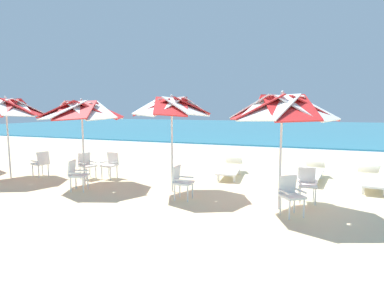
{
  "coord_description": "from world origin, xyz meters",
  "views": [
    {
      "loc": [
        0.58,
        -10.32,
        2.35
      ],
      "look_at": [
        -3.19,
        -0.49,
        1.0
      ],
      "focal_mm": 30.42,
      "sensor_mm": 36.0,
      "label": 1
    }
  ],
  "objects_px": {
    "beach_umbrella_3": "(6,108)",
    "sun_lounger_2": "(230,168)",
    "plastic_chair_1": "(291,193)",
    "beach_umbrella_2": "(82,111)",
    "plastic_chair_3": "(77,173)",
    "plastic_chair_6": "(41,162)",
    "plastic_chair_5": "(111,163)",
    "beach_umbrella_1": "(172,108)",
    "sun_lounger_1": "(311,172)",
    "beach_umbrella_0": "(282,109)",
    "plastic_chair_2": "(181,180)",
    "plastic_chair_4": "(87,164)",
    "sun_lounger_0": "(371,179)",
    "plastic_chair_0": "(307,182)"
  },
  "relations": [
    {
      "from": "plastic_chair_0",
      "to": "sun_lounger_2",
      "type": "height_order",
      "value": "plastic_chair_0"
    },
    {
      "from": "plastic_chair_5",
      "to": "sun_lounger_1",
      "type": "bearing_deg",
      "value": 17.69
    },
    {
      "from": "beach_umbrella_3",
      "to": "sun_lounger_1",
      "type": "bearing_deg",
      "value": 18.35
    },
    {
      "from": "plastic_chair_1",
      "to": "sun_lounger_1",
      "type": "relative_size",
      "value": 0.39
    },
    {
      "from": "beach_umbrella_2",
      "to": "beach_umbrella_3",
      "type": "xyz_separation_m",
      "value": [
        -2.98,
        -0.09,
        0.08
      ]
    },
    {
      "from": "beach_umbrella_0",
      "to": "plastic_chair_2",
      "type": "bearing_deg",
      "value": -178.47
    },
    {
      "from": "plastic_chair_3",
      "to": "plastic_chair_6",
      "type": "distance_m",
      "value": 2.68
    },
    {
      "from": "beach_umbrella_0",
      "to": "sun_lounger_2",
      "type": "bearing_deg",
      "value": 121.92
    },
    {
      "from": "plastic_chair_3",
      "to": "beach_umbrella_0",
      "type": "bearing_deg",
      "value": 3.22
    },
    {
      "from": "sun_lounger_2",
      "to": "plastic_chair_6",
      "type": "bearing_deg",
      "value": -158.47
    },
    {
      "from": "plastic_chair_4",
      "to": "sun_lounger_2",
      "type": "xyz_separation_m",
      "value": [
        4.34,
        2.08,
        -0.22
      ]
    },
    {
      "from": "beach_umbrella_3",
      "to": "sun_lounger_2",
      "type": "relative_size",
      "value": 1.24
    },
    {
      "from": "plastic_chair_5",
      "to": "plastic_chair_3",
      "type": "bearing_deg",
      "value": -87.23
    },
    {
      "from": "plastic_chair_2",
      "to": "beach_umbrella_3",
      "type": "relative_size",
      "value": 0.32
    },
    {
      "from": "plastic_chair_1",
      "to": "beach_umbrella_2",
      "type": "distance_m",
      "value": 6.4
    },
    {
      "from": "beach_umbrella_3",
      "to": "sun_lounger_2",
      "type": "bearing_deg",
      "value": 22.76
    },
    {
      "from": "plastic_chair_1",
      "to": "sun_lounger_1",
      "type": "distance_m",
      "value": 3.8
    },
    {
      "from": "sun_lounger_0",
      "to": "sun_lounger_1",
      "type": "relative_size",
      "value": 0.99
    },
    {
      "from": "plastic_chair_4",
      "to": "sun_lounger_1",
      "type": "height_order",
      "value": "plastic_chair_4"
    },
    {
      "from": "plastic_chair_1",
      "to": "plastic_chair_4",
      "type": "height_order",
      "value": "same"
    },
    {
      "from": "sun_lounger_0",
      "to": "sun_lounger_1",
      "type": "xyz_separation_m",
      "value": [
        -1.64,
        0.43,
        0.0
      ]
    },
    {
      "from": "plastic_chair_0",
      "to": "sun_lounger_1",
      "type": "distance_m",
      "value": 2.59
    },
    {
      "from": "plastic_chair_5",
      "to": "plastic_chair_2",
      "type": "bearing_deg",
      "value": -25.21
    },
    {
      "from": "plastic_chair_1",
      "to": "sun_lounger_2",
      "type": "bearing_deg",
      "value": 122.61
    },
    {
      "from": "plastic_chair_0",
      "to": "sun_lounger_2",
      "type": "relative_size",
      "value": 0.39
    },
    {
      "from": "beach_umbrella_2",
      "to": "sun_lounger_2",
      "type": "xyz_separation_m",
      "value": [
        3.87,
        2.78,
        -1.97
      ]
    },
    {
      "from": "plastic_chair_3",
      "to": "sun_lounger_0",
      "type": "relative_size",
      "value": 0.4
    },
    {
      "from": "beach_umbrella_1",
      "to": "sun_lounger_2",
      "type": "height_order",
      "value": "beach_umbrella_1"
    },
    {
      "from": "beach_umbrella_3",
      "to": "sun_lounger_1",
      "type": "distance_m",
      "value": 10.18
    },
    {
      "from": "beach_umbrella_1",
      "to": "plastic_chair_5",
      "type": "relative_size",
      "value": 3.12
    },
    {
      "from": "beach_umbrella_0",
      "to": "sun_lounger_0",
      "type": "distance_m",
      "value": 4.29
    },
    {
      "from": "plastic_chair_5",
      "to": "plastic_chair_6",
      "type": "height_order",
      "value": "same"
    },
    {
      "from": "beach_umbrella_2",
      "to": "plastic_chair_6",
      "type": "height_order",
      "value": "beach_umbrella_2"
    },
    {
      "from": "sun_lounger_1",
      "to": "sun_lounger_0",
      "type": "bearing_deg",
      "value": -14.65
    },
    {
      "from": "beach_umbrella_1",
      "to": "beach_umbrella_0",
      "type": "bearing_deg",
      "value": -10.91
    },
    {
      "from": "beach_umbrella_0",
      "to": "beach_umbrella_3",
      "type": "relative_size",
      "value": 1.0
    },
    {
      "from": "beach_umbrella_3",
      "to": "sun_lounger_0",
      "type": "bearing_deg",
      "value": 13.71
    },
    {
      "from": "plastic_chair_5",
      "to": "sun_lounger_2",
      "type": "distance_m",
      "value": 4.04
    },
    {
      "from": "plastic_chair_1",
      "to": "plastic_chair_5",
      "type": "relative_size",
      "value": 1.0
    },
    {
      "from": "plastic_chair_1",
      "to": "sun_lounger_1",
      "type": "bearing_deg",
      "value": 84.35
    },
    {
      "from": "plastic_chair_3",
      "to": "plastic_chair_6",
      "type": "height_order",
      "value": "same"
    },
    {
      "from": "sun_lounger_0",
      "to": "sun_lounger_2",
      "type": "height_order",
      "value": "same"
    },
    {
      "from": "beach_umbrella_1",
      "to": "sun_lounger_1",
      "type": "relative_size",
      "value": 1.23
    },
    {
      "from": "plastic_chair_1",
      "to": "beach_umbrella_0",
      "type": "bearing_deg",
      "value": 128.44
    },
    {
      "from": "plastic_chair_2",
      "to": "plastic_chair_3",
      "type": "xyz_separation_m",
      "value": [
        -3.1,
        -0.25,
        0.0
      ]
    },
    {
      "from": "plastic_chair_2",
      "to": "sun_lounger_2",
      "type": "xyz_separation_m",
      "value": [
        0.46,
        3.23,
        -0.22
      ]
    },
    {
      "from": "beach_umbrella_3",
      "to": "sun_lounger_0",
      "type": "distance_m",
      "value": 11.62
    },
    {
      "from": "beach_umbrella_1",
      "to": "beach_umbrella_2",
      "type": "bearing_deg",
      "value": -176.28
    },
    {
      "from": "beach_umbrella_0",
      "to": "plastic_chair_6",
      "type": "bearing_deg",
      "value": 174.28
    },
    {
      "from": "plastic_chair_1",
      "to": "beach_umbrella_3",
      "type": "xyz_separation_m",
      "value": [
        -9.09,
        0.64,
        1.83
      ]
    }
  ]
}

